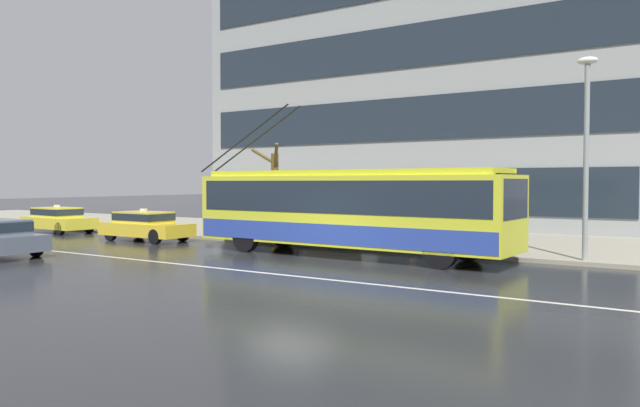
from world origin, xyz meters
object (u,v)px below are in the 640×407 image
(bus_shelter, at_px, (334,194))
(street_tree_bare, at_px, (275,189))
(street_lamp, at_px, (586,139))
(pedestrian_at_shelter, at_px, (298,200))
(pedestrian_approaching_curb, at_px, (473,205))
(taxi_queued_behind_bus, at_px, (145,225))
(pedestrian_walking_past, at_px, (410,206))
(taxi_far_behind, at_px, (58,219))
(trolleybus, at_px, (348,209))

(bus_shelter, distance_m, street_tree_bare, 3.96)
(street_lamp, xyz_separation_m, street_tree_bare, (-13.66, 2.20, -1.60))
(pedestrian_at_shelter, distance_m, street_lamp, 12.48)
(pedestrian_approaching_curb, distance_m, street_lamp, 5.49)
(taxi_queued_behind_bus, bearing_deg, street_tree_bare, 50.11)
(pedestrian_walking_past, xyz_separation_m, street_tree_bare, (-6.84, 0.10, 0.64))
(taxi_far_behind, height_order, pedestrian_approaching_curb, pedestrian_approaching_curb)
(trolleybus, bearing_deg, pedestrian_walking_past, 83.78)
(taxi_queued_behind_bus, distance_m, taxi_far_behind, 7.12)
(street_lamp, distance_m, street_tree_bare, 13.93)
(pedestrian_approaching_curb, bearing_deg, street_lamp, -29.52)
(taxi_queued_behind_bus, height_order, pedestrian_walking_past, pedestrian_walking_past)
(pedestrian_walking_past, bearing_deg, trolleybus, -96.22)
(taxi_queued_behind_bus, relative_size, bus_shelter, 1.12)
(pedestrian_approaching_curb, relative_size, street_tree_bare, 0.46)
(pedestrian_at_shelter, bearing_deg, street_tree_bare, 169.49)
(bus_shelter, relative_size, street_lamp, 0.61)
(street_tree_bare, bearing_deg, street_lamp, -9.14)
(trolleybus, distance_m, street_lamp, 7.86)
(trolleybus, xyz_separation_m, pedestrian_walking_past, (0.45, 4.10, -0.03))
(taxi_far_behind, bearing_deg, trolleybus, -1.21)
(pedestrian_walking_past, bearing_deg, taxi_far_behind, -168.01)
(pedestrian_walking_past, height_order, street_tree_bare, street_tree_bare)
(pedestrian_walking_past, xyz_separation_m, street_lamp, (6.82, -2.09, 2.25))
(bus_shelter, bearing_deg, taxi_queued_behind_bus, -155.70)
(taxi_queued_behind_bus, xyz_separation_m, pedestrian_at_shelter, (5.18, 4.11, 1.04))
(taxi_far_behind, height_order, street_lamp, street_lamp)
(bus_shelter, height_order, pedestrian_walking_past, bus_shelter)
(pedestrian_approaching_curb, relative_size, pedestrian_walking_past, 1.02)
(trolleybus, height_order, bus_shelter, trolleybus)
(trolleybus, bearing_deg, street_lamp, 15.48)
(taxi_far_behind, distance_m, pedestrian_at_shelter, 12.83)
(taxi_queued_behind_bus, bearing_deg, taxi_far_behind, 175.59)
(pedestrian_at_shelter, relative_size, street_tree_bare, 0.48)
(bus_shelter, distance_m, pedestrian_at_shelter, 2.45)
(pedestrian_approaching_curb, height_order, street_tree_bare, street_tree_bare)
(taxi_queued_behind_bus, relative_size, pedestrian_walking_past, 2.27)
(trolleybus, height_order, pedestrian_walking_past, trolleybus)
(taxi_far_behind, bearing_deg, pedestrian_at_shelter, 16.19)
(pedestrian_approaching_curb, bearing_deg, bus_shelter, -166.62)
(pedestrian_at_shelter, xyz_separation_m, pedestrian_walking_past, (5.34, 0.18, -0.14))
(trolleybus, xyz_separation_m, taxi_far_behind, (-17.16, 0.36, -0.93))
(pedestrian_approaching_curb, distance_m, pedestrian_walking_past, 2.46)
(street_lamp, bearing_deg, street_tree_bare, 170.86)
(pedestrian_approaching_curb, xyz_separation_m, street_lamp, (4.39, -2.48, 2.16))
(taxi_far_behind, relative_size, pedestrian_at_shelter, 2.19)
(taxi_queued_behind_bus, xyz_separation_m, pedestrian_approaching_curb, (12.94, 4.68, 0.98))
(pedestrian_at_shelter, bearing_deg, street_lamp, -8.96)
(taxi_far_behind, relative_size, pedestrian_walking_past, 2.30)
(street_tree_bare, bearing_deg, pedestrian_walking_past, -0.87)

